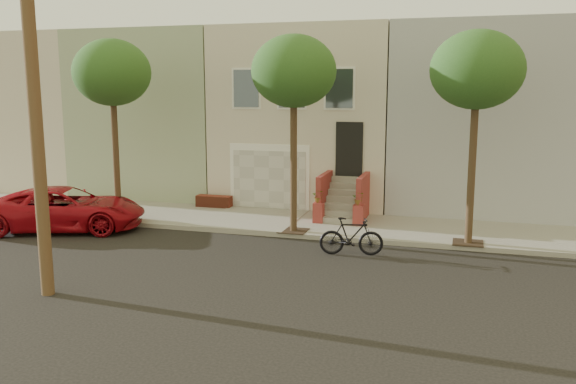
% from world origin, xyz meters
% --- Properties ---
extents(ground, '(90.00, 90.00, 0.00)m').
position_xyz_m(ground, '(0.00, 0.00, 0.00)').
color(ground, black).
rests_on(ground, ground).
extents(sidewalk, '(40.00, 3.70, 0.15)m').
position_xyz_m(sidewalk, '(0.00, 5.35, 0.07)').
color(sidewalk, gray).
rests_on(sidewalk, ground).
extents(house_row, '(33.10, 11.70, 7.00)m').
position_xyz_m(house_row, '(0.00, 11.19, 3.64)').
color(house_row, '#B9B29E').
rests_on(house_row, sidewalk).
extents(tree_left, '(2.70, 2.57, 6.30)m').
position_xyz_m(tree_left, '(-5.50, 3.90, 5.26)').
color(tree_left, '#2D2116').
rests_on(tree_left, sidewalk).
extents(tree_mid, '(2.70, 2.57, 6.30)m').
position_xyz_m(tree_mid, '(1.00, 3.90, 5.26)').
color(tree_mid, '#2D2116').
rests_on(tree_mid, sidewalk).
extents(tree_right, '(2.70, 2.57, 6.30)m').
position_xyz_m(tree_right, '(6.50, 3.90, 5.26)').
color(tree_right, '#2D2116').
rests_on(tree_right, sidewalk).
extents(utility_pole, '(23.60, 1.22, 10.00)m').
position_xyz_m(utility_pole, '(8.00, -3.20, 5.19)').
color(utility_pole, '#4B3223').
rests_on(utility_pole, ground).
extents(pickup_truck, '(5.78, 3.99, 1.47)m').
position_xyz_m(pickup_truck, '(-6.66, 2.45, 0.73)').
color(pickup_truck, maroon).
rests_on(pickup_truck, ground).
extents(motorcycle, '(1.91, 0.86, 1.11)m').
position_xyz_m(motorcycle, '(3.24, 2.12, 0.55)').
color(motorcycle, black).
rests_on(motorcycle, ground).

